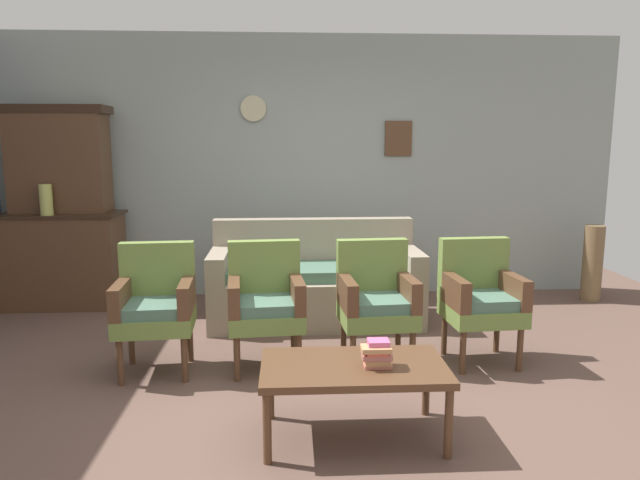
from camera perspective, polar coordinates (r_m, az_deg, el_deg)
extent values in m
plane|color=brown|center=(3.75, 0.90, -15.52)|extent=(7.68, 7.68, 0.00)
cube|color=#939E99|center=(6.03, -0.80, 7.28)|extent=(6.40, 0.06, 2.70)
cube|color=brown|center=(6.08, 7.85, 10.04)|extent=(0.28, 0.02, 0.36)
cylinder|color=beige|center=(5.99, -6.69, 12.94)|extent=(0.26, 0.03, 0.26)
cube|color=brown|center=(6.17, -24.29, -1.94)|extent=(1.10, 0.52, 0.90)
cube|color=#342115|center=(6.11, -24.59, 2.34)|extent=(1.16, 0.55, 0.03)
cube|color=brown|center=(6.15, -24.64, 6.97)|extent=(0.90, 0.36, 0.95)
cube|color=#342115|center=(6.15, -24.98, 11.76)|extent=(0.99, 0.38, 0.08)
cylinder|color=#B9BC5D|center=(5.94, -25.73, 3.65)|extent=(0.12, 0.12, 0.29)
cube|color=gray|center=(5.18, -0.45, -5.89)|extent=(1.88, 0.83, 0.42)
cube|color=gray|center=(5.39, -0.67, -0.37)|extent=(1.87, 0.19, 0.48)
cube|color=gray|center=(5.22, 8.94, -2.15)|extent=(0.17, 0.80, 0.24)
cube|color=gray|center=(5.12, -10.04, -2.42)|extent=(0.17, 0.80, 0.24)
cube|color=#4C705B|center=(5.14, 5.63, -3.07)|extent=(0.50, 0.57, 0.10)
cube|color=#4C705B|center=(5.08, -0.43, -3.18)|extent=(0.50, 0.57, 0.10)
cube|color=#4C705B|center=(5.07, -6.56, -3.26)|extent=(0.50, 0.57, 0.10)
cube|color=olive|center=(4.16, -16.14, -7.75)|extent=(0.55, 0.52, 0.12)
cube|color=#4C705B|center=(4.11, -16.24, -6.64)|extent=(0.47, 0.44, 0.10)
cube|color=olive|center=(4.27, -15.92, -3.24)|extent=(0.53, 0.14, 0.46)
cube|color=brown|center=(4.08, -13.19, -5.46)|extent=(0.11, 0.48, 0.22)
cube|color=brown|center=(4.15, -19.27, -5.50)|extent=(0.11, 0.48, 0.22)
cylinder|color=brown|center=(4.02, -13.40, -11.54)|extent=(0.04, 0.04, 0.32)
cylinder|color=brown|center=(4.09, -19.38, -11.47)|extent=(0.04, 0.04, 0.32)
cylinder|color=brown|center=(4.38, -12.87, -9.76)|extent=(0.04, 0.04, 0.32)
cylinder|color=brown|center=(4.44, -18.35, -9.74)|extent=(0.04, 0.04, 0.32)
cube|color=olive|center=(4.08, -5.41, -7.73)|extent=(0.56, 0.52, 0.12)
cube|color=#4C705B|center=(4.04, -5.41, -6.60)|extent=(0.48, 0.45, 0.10)
cube|color=olive|center=(4.20, -5.60, -3.14)|extent=(0.53, 0.15, 0.46)
cube|color=brown|center=(4.05, -2.32, -5.33)|extent=(0.12, 0.49, 0.22)
cube|color=brown|center=(4.03, -8.58, -5.50)|extent=(0.12, 0.49, 0.22)
cylinder|color=brown|center=(3.99, -2.14, -11.46)|extent=(0.04, 0.04, 0.32)
cylinder|color=brown|center=(3.97, -8.31, -11.66)|extent=(0.04, 0.04, 0.32)
cylinder|color=brown|center=(4.34, -2.68, -9.67)|extent=(0.04, 0.04, 0.32)
cylinder|color=brown|center=(4.33, -8.30, -9.84)|extent=(0.04, 0.04, 0.32)
cube|color=olive|center=(4.13, 5.74, -7.51)|extent=(0.55, 0.52, 0.12)
cube|color=#4C705B|center=(4.09, 5.82, -6.38)|extent=(0.47, 0.44, 0.10)
cube|color=olive|center=(4.25, 5.20, -2.98)|extent=(0.53, 0.14, 0.46)
cube|color=brown|center=(4.14, 8.76, -5.09)|extent=(0.12, 0.48, 0.22)
cube|color=brown|center=(4.04, 2.73, -5.35)|extent=(0.12, 0.48, 0.22)
cylinder|color=brown|center=(4.08, 9.22, -11.07)|extent=(0.04, 0.04, 0.32)
cylinder|color=brown|center=(3.99, 3.31, -11.46)|extent=(0.04, 0.04, 0.32)
cylinder|color=brown|center=(4.43, 7.82, -9.38)|extent=(0.04, 0.04, 0.32)
cylinder|color=brown|center=(4.34, 2.38, -9.69)|extent=(0.04, 0.04, 0.32)
cube|color=olive|center=(4.34, 15.91, -7.00)|extent=(0.55, 0.52, 0.12)
cube|color=#4C705B|center=(4.30, 16.07, -5.93)|extent=(0.47, 0.44, 0.10)
cube|color=olive|center=(4.45, 15.08, -2.71)|extent=(0.53, 0.14, 0.46)
cube|color=brown|center=(4.39, 18.67, -4.67)|extent=(0.11, 0.48, 0.22)
cube|color=brown|center=(4.22, 13.25, -4.98)|extent=(0.11, 0.48, 0.22)
cylinder|color=brown|center=(4.33, 19.37, -10.28)|extent=(0.04, 0.04, 0.32)
cylinder|color=brown|center=(4.16, 14.10, -10.82)|extent=(0.04, 0.04, 0.32)
cylinder|color=brown|center=(4.65, 17.28, -8.78)|extent=(0.04, 0.04, 0.32)
cylinder|color=brown|center=(4.50, 12.33, -9.20)|extent=(0.04, 0.04, 0.32)
cube|color=brown|center=(3.15, 3.40, -12.64)|extent=(1.00, 0.56, 0.04)
cylinder|color=brown|center=(3.44, -5.00, -14.50)|extent=(0.04, 0.04, 0.38)
cylinder|color=brown|center=(3.53, 10.59, -13.99)|extent=(0.04, 0.04, 0.38)
cylinder|color=brown|center=(3.01, -5.31, -18.23)|extent=(0.04, 0.04, 0.38)
cylinder|color=brown|center=(3.11, 12.75, -17.46)|extent=(0.04, 0.04, 0.38)
cube|color=#D17763|center=(3.11, 5.81, -12.37)|extent=(0.15, 0.08, 0.02)
cube|color=#B47E53|center=(3.10, 5.77, -11.98)|extent=(0.13, 0.09, 0.03)
cube|color=#BD6D67|center=(3.10, 5.71, -11.48)|extent=(0.16, 0.09, 0.03)
cube|color=#E6624F|center=(3.09, 5.69, -11.05)|extent=(0.11, 0.10, 0.02)
cube|color=tan|center=(3.07, 5.63, -10.78)|extent=(0.16, 0.10, 0.03)
cube|color=#D35C8E|center=(3.08, 5.87, -10.16)|extent=(0.11, 0.10, 0.03)
cylinder|color=brown|center=(6.45, 25.61, -2.11)|extent=(0.20, 0.20, 0.78)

